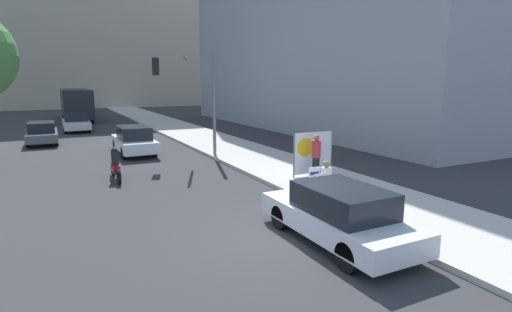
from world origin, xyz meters
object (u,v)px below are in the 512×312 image
Objects in this scene: protest_banner at (313,153)px; car_on_road_nearest at (134,140)px; seated_protester at (327,178)px; jogger_on_sidewalk at (316,156)px; city_bus_on_road at (76,103)px; motorcycle_on_road at (115,166)px; traffic_light_pole at (191,86)px; parked_car_curbside at (339,214)px; car_on_road_midblock at (42,133)px; car_on_road_distant at (76,122)px.

car_on_road_nearest is at bearing 120.19° from protest_banner.
protest_banner is (1.35, 2.75, 0.29)m from seated_protester.
city_bus_on_road reaches higher than jogger_on_sidewalk.
jogger_on_sidewalk is 0.37× the size of car_on_road_nearest.
seated_protester is 2.56m from jogger_on_sidewalk.
jogger_on_sidewalk is at bearing -29.62° from motorcycle_on_road.
traffic_light_pole is 0.50× the size of city_bus_on_road.
seated_protester is at bearing -71.59° from car_on_road_nearest.
car_on_road_nearest is at bearing -85.66° from city_bus_on_road.
traffic_light_pole is at bearing 35.58° from motorcycle_on_road.
city_bus_on_road is at bearing 99.49° from traffic_light_pole.
protest_banner is at bearing -59.81° from car_on_road_nearest.
city_bus_on_road reaches higher than parked_car_curbside.
car_on_road_midblock is (-8.44, 18.10, -0.09)m from seated_protester.
motorcycle_on_road is at bearing -88.56° from car_on_road_distant.
car_on_road_nearest is (-2.42, 2.69, -2.90)m from traffic_light_pole.
car_on_road_distant is at bearing 109.28° from protest_banner.
car_on_road_nearest reaches higher than seated_protester.
car_on_road_distant reaches higher than parked_car_curbside.
city_bus_on_road reaches higher than car_on_road_midblock.
seated_protester is 19.98m from car_on_road_midblock.
seated_protester is at bearing -75.73° from car_on_road_distant.
motorcycle_on_road is (-0.12, -27.32, -1.22)m from city_bus_on_road.
car_on_road_midblock is (-4.50, 6.25, -0.05)m from car_on_road_nearest.
parked_car_curbside is at bearing -80.80° from car_on_road_distant.
car_on_road_midblock is at bearing 107.67° from parked_car_curbside.
motorcycle_on_road is (2.74, -11.93, -0.14)m from car_on_road_midblock.
protest_banner is 18.22m from car_on_road_midblock.
traffic_light_pole is at bearing 99.87° from seated_protester.
car_on_road_distant is at bearing 91.44° from motorcycle_on_road.
protest_banner is 31.53m from city_bus_on_road.
car_on_road_nearest is 12.56m from car_on_road_distant.
motorcycle_on_road is (-3.93, 9.01, -0.16)m from parked_car_curbside.
parked_car_curbside is at bearing -119.25° from protest_banner.
city_bus_on_road is at bearing 99.91° from seated_protester.
seated_protester is at bearing -116.21° from protest_banner.
city_bus_on_road reaches higher than protest_banner.
car_on_road_nearest reaches higher than car_on_road_distant.
traffic_light_pole is (-2.88, 6.42, 2.57)m from protest_banner.
traffic_light_pole is at bearing -47.98° from car_on_road_nearest.
car_on_road_nearest is at bearing 98.40° from parked_car_curbside.
seated_protester is 0.12× the size of city_bus_on_road.
traffic_light_pole reaches higher than seated_protester.
traffic_light_pole is 12.36m from parked_car_curbside.
car_on_road_midblock is at bearing 102.94° from motorcycle_on_road.
parked_car_curbside reaches higher than motorcycle_on_road.
jogger_on_sidewalk is at bearing -110.38° from protest_banner.
city_bus_on_road reaches higher than car_on_road_nearest.
jogger_on_sidewalk reaches higher than parked_car_curbside.
car_on_road_nearest is 0.44× the size of city_bus_on_road.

